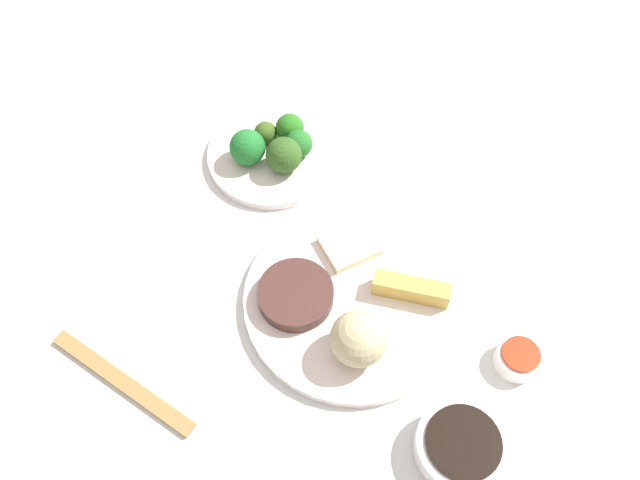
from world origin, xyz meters
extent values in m
cube|color=silver|center=(0.00, 0.00, 0.01)|extent=(2.20, 2.20, 0.02)
cylinder|color=white|center=(-0.03, -0.04, 0.03)|extent=(0.30, 0.30, 0.02)
sphere|color=#C0B586|center=(-0.08, 0.02, 0.07)|extent=(0.07, 0.07, 0.07)
cube|color=gold|center=(-0.08, -0.09, 0.05)|extent=(0.10, 0.07, 0.03)
cube|color=beige|center=(0.03, -0.09, 0.04)|extent=(0.08, 0.09, 0.01)
cylinder|color=#452A24|center=(0.03, 0.02, 0.05)|extent=(0.10, 0.10, 0.02)
cylinder|color=white|center=(0.23, -0.14, 0.03)|extent=(0.21, 0.21, 0.01)
sphere|color=#3C5C1F|center=(0.26, -0.15, 0.05)|extent=(0.04, 0.04, 0.04)
sphere|color=#266F1D|center=(0.23, -0.18, 0.06)|extent=(0.05, 0.05, 0.05)
sphere|color=#305920|center=(0.20, -0.13, 0.06)|extent=(0.06, 0.06, 0.06)
sphere|color=#246F27|center=(0.20, -0.17, 0.06)|extent=(0.04, 0.04, 0.04)
sphere|color=#20742C|center=(0.25, -0.11, 0.06)|extent=(0.06, 0.06, 0.06)
cylinder|color=white|center=(-0.25, 0.03, 0.04)|extent=(0.11, 0.11, 0.04)
cylinder|color=black|center=(-0.25, 0.03, 0.06)|extent=(0.09, 0.09, 0.00)
cylinder|color=white|center=(-0.24, -0.12, 0.03)|extent=(0.06, 0.06, 0.03)
cylinder|color=red|center=(-0.24, -0.12, 0.05)|extent=(0.05, 0.05, 0.00)
cube|color=#9E7742|center=(0.11, 0.25, 0.02)|extent=(0.23, 0.06, 0.01)
camera|label=1|loc=(-0.26, 0.28, 0.81)|focal=35.52mm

